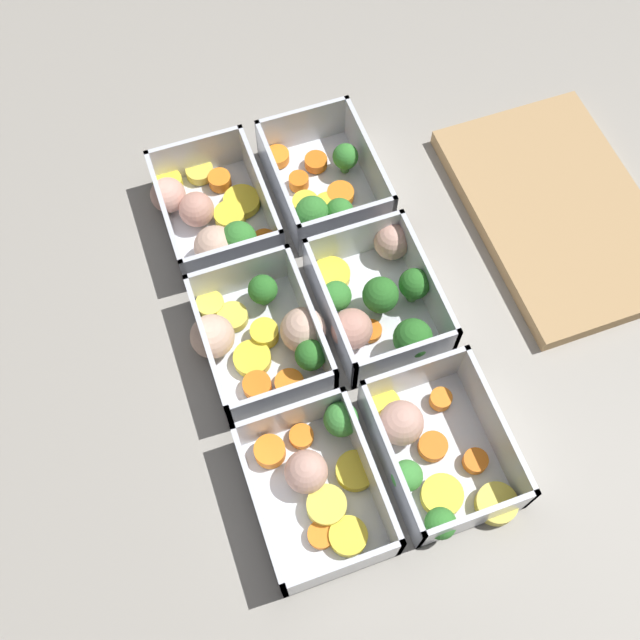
# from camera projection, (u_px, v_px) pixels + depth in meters

# --- Properties ---
(ground_plane) EXTENTS (4.00, 4.00, 0.00)m
(ground_plane) POSITION_uv_depth(u_px,v_px,m) (320.00, 328.00, 0.76)
(ground_plane) COLOR gray
(container_near_left) EXTENTS (0.16, 0.12, 0.06)m
(container_near_left) POSITION_uv_depth(u_px,v_px,m) (212.00, 216.00, 0.79)
(container_near_left) COLOR silver
(container_near_left) RESTS_ON ground_plane
(container_near_center) EXTENTS (0.15, 0.14, 0.06)m
(container_near_center) POSITION_uv_depth(u_px,v_px,m) (262.00, 336.00, 0.73)
(container_near_center) COLOR silver
(container_near_center) RESTS_ON ground_plane
(container_near_right) EXTENTS (0.15, 0.12, 0.06)m
(container_near_right) POSITION_uv_depth(u_px,v_px,m) (318.00, 481.00, 0.67)
(container_near_right) COLOR silver
(container_near_right) RESTS_ON ground_plane
(container_far_left) EXTENTS (0.15, 0.11, 0.06)m
(container_far_left) POSITION_uv_depth(u_px,v_px,m) (324.00, 186.00, 0.81)
(container_far_left) COLOR silver
(container_far_left) RESTS_ON ground_plane
(container_far_center) EXTENTS (0.16, 0.13, 0.06)m
(container_far_center) POSITION_uv_depth(u_px,v_px,m) (378.00, 299.00, 0.74)
(container_far_center) COLOR silver
(container_far_center) RESTS_ON ground_plane
(container_far_right) EXTENTS (0.16, 0.11, 0.06)m
(container_far_right) POSITION_uv_depth(u_px,v_px,m) (432.00, 451.00, 0.68)
(container_far_right) COLOR silver
(container_far_right) RESTS_ON ground_plane
(cutting_board) EXTENTS (0.28, 0.18, 0.02)m
(cutting_board) POSITION_uv_depth(u_px,v_px,m) (559.00, 211.00, 0.81)
(cutting_board) COLOR tan
(cutting_board) RESTS_ON ground_plane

